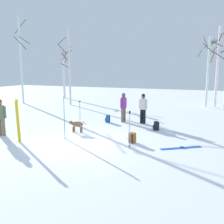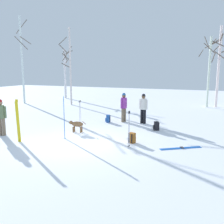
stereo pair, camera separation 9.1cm
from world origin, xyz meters
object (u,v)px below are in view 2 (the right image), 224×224
(backpack_2, at_px, (108,119))
(birch_tree_4, at_px, (218,66))
(person_1, at_px, (1,115))
(backpack_0, at_px, (132,138))
(ski_pair_lying_0, at_px, (181,148))
(backpack_1, at_px, (156,126))
(birch_tree_1, at_px, (65,72))
(person_2, at_px, (143,107))
(dog, at_px, (77,124))
(ski_pair_planted_0, at_px, (18,121))
(person_0, at_px, (124,105))
(ski_poles_1, at_px, (80,113))
(birch_tree_3, at_px, (209,70))
(birch_tree_2, at_px, (70,66))
(ski_poles_0, at_px, (129,128))
(ski_pair_planted_1, at_px, (64,118))
(birch_tree_0, at_px, (22,59))
(water_bottle_0, at_px, (158,124))

(backpack_2, height_order, birch_tree_4, birch_tree_4)
(person_1, height_order, backpack_0, person_1)
(ski_pair_lying_0, bearing_deg, backpack_1, 121.26)
(backpack_1, bearing_deg, birch_tree_1, 139.52)
(person_2, relative_size, dog, 1.92)
(ski_pair_planted_0, bearing_deg, backpack_2, 68.46)
(person_0, bearing_deg, backpack_1, -29.94)
(ski_pair_planted_0, relative_size, ski_poles_1, 1.28)
(ski_poles_1, xyz_separation_m, birch_tree_4, (6.88, 10.34, 2.60))
(ski_pair_planted_0, height_order, ski_pair_lying_0, ski_pair_planted_0)
(backpack_1, bearing_deg, birch_tree_3, 76.72)
(person_1, relative_size, birch_tree_2, 0.26)
(dog, xyz_separation_m, ski_pair_lying_0, (5.08, -0.62, -0.38))
(dog, height_order, birch_tree_1, birch_tree_1)
(dog, distance_m, ski_poles_1, 1.25)
(ski_pair_lying_0, relative_size, ski_poles_0, 1.03)
(ski_pair_planted_0, distance_m, birch_tree_3, 15.46)
(backpack_0, height_order, birch_tree_3, birch_tree_3)
(backpack_0, height_order, birch_tree_1, birch_tree_1)
(person_1, relative_size, ski_pair_planted_1, 0.90)
(birch_tree_1, bearing_deg, person_2, -39.25)
(backpack_0, height_order, birch_tree_0, birch_tree_0)
(ski_pair_lying_0, relative_size, ski_poles_1, 1.07)
(person_1, bearing_deg, backpack_0, 11.14)
(ski_poles_0, distance_m, backpack_2, 4.84)
(ski_poles_0, bearing_deg, dog, 156.93)
(person_1, height_order, ski_pair_planted_1, ski_pair_planted_1)
(birch_tree_1, xyz_separation_m, birch_tree_2, (3.20, -4.11, 0.59))
(dog, relative_size, birch_tree_4, 0.14)
(ski_poles_1, relative_size, backpack_0, 3.25)
(person_0, relative_size, birch_tree_4, 0.27)
(dog, distance_m, birch_tree_0, 12.80)
(person_1, relative_size, backpack_2, 3.90)
(dog, bearing_deg, water_bottle_0, 39.10)
(person_1, height_order, backpack_2, person_1)
(ski_pair_planted_1, bearing_deg, water_bottle_0, 49.55)
(person_2, relative_size, ski_pair_lying_0, 1.12)
(person_1, xyz_separation_m, birch_tree_2, (-2.42, 9.96, 2.42))
(person_2, xyz_separation_m, ski_pair_planted_1, (-2.45, -4.33, -0.03))
(ski_poles_1, xyz_separation_m, backpack_0, (3.51, -1.77, -0.55))
(birch_tree_2, bearing_deg, ski_poles_1, -54.89)
(ski_pair_planted_1, xyz_separation_m, birch_tree_4, (6.38, 12.62, 2.41))
(ski_pair_planted_0, xyz_separation_m, backpack_2, (1.99, 5.03, -0.70))
(water_bottle_0, bearing_deg, birch_tree_2, 149.10)
(ski_poles_1, bearing_deg, backpack_0, -26.78)
(person_0, distance_m, ski_poles_0, 4.86)
(person_1, bearing_deg, birch_tree_1, 111.77)
(birch_tree_0, distance_m, birch_tree_3, 16.09)
(ski_poles_1, xyz_separation_m, birch_tree_3, (6.18, 10.04, 2.29))
(ski_pair_planted_1, relative_size, backpack_0, 4.33)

